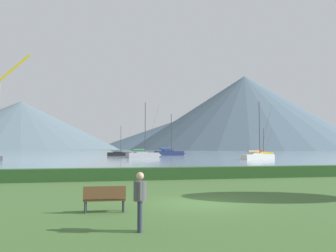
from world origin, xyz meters
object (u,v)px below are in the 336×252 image
park_bench_near_path (105,198)px  sailboat_slip_6 (258,156)px  person_standing_walker (140,196)px  sailboat_slip_2 (143,155)px  sailboat_slip_3 (170,153)px  sailboat_slip_4 (262,154)px  sailboat_slip_5 (119,154)px

park_bench_near_path → sailboat_slip_6: bearing=60.7°
person_standing_walker → park_bench_near_path: bearing=113.1°
person_standing_walker → sailboat_slip_2: bearing=89.5°
sailboat_slip_3 → sailboat_slip_6: size_ratio=1.06×
sailboat_slip_4 → sailboat_slip_5: size_ratio=0.93×
sailboat_slip_3 → sailboat_slip_5: sailboat_slip_3 is taller
sailboat_slip_2 → person_standing_walker: 68.11m
sailboat_slip_5 → person_standing_walker: sailboat_slip_5 is taller
sailboat_slip_6 → park_bench_near_path: size_ratio=7.16×
sailboat_slip_5 → park_bench_near_path: (-6.16, -81.63, -0.04)m
sailboat_slip_5 → sailboat_slip_2: bearing=-82.1°
sailboat_slip_2 → sailboat_slip_6: bearing=-52.4°
park_bench_near_path → sailboat_slip_3: bearing=78.6°
park_bench_near_path → person_standing_walker: person_standing_walker is taller
sailboat_slip_2 → sailboat_slip_6: (19.49, -16.07, -0.08)m
sailboat_slip_3 → park_bench_near_path: (-20.25, -83.50, -0.23)m
sailboat_slip_6 → sailboat_slip_4: bearing=50.3°
sailboat_slip_2 → sailboat_slip_4: (33.45, 9.73, -0.14)m
sailboat_slip_6 → park_bench_near_path: bearing=-132.8°
sailboat_slip_2 → sailboat_slip_3: bearing=49.4°
sailboat_slip_4 → sailboat_slip_5: (-37.47, 7.55, 0.02)m
sailboat_slip_2 → sailboat_slip_5: (-4.02, 17.28, -0.12)m
sailboat_slip_2 → sailboat_slip_5: 17.74m
sailboat_slip_5 → sailboat_slip_6: (23.51, -33.35, 0.05)m
sailboat_slip_5 → park_bench_near_path: sailboat_slip_5 is taller
sailboat_slip_2 → sailboat_slip_3: sailboat_slip_2 is taller
park_bench_near_path → person_standing_walker: (0.88, -3.12, 0.45)m
sailboat_slip_2 → park_bench_near_path: 65.15m
park_bench_near_path → person_standing_walker: 3.27m
sailboat_slip_4 → park_bench_near_path: bearing=-129.9°
sailboat_slip_3 → sailboat_slip_4: 25.21m
sailboat_slip_2 → sailboat_slip_4: bearing=3.4°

